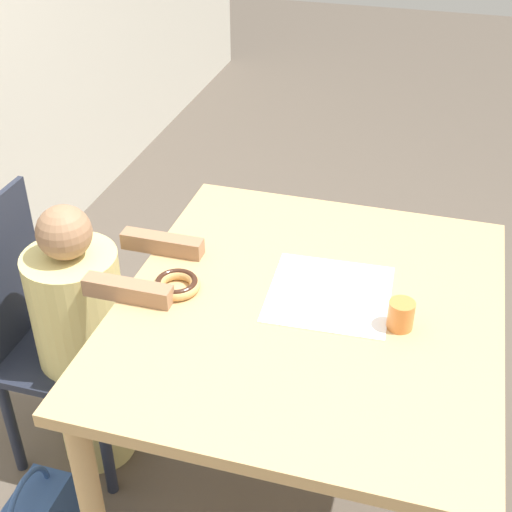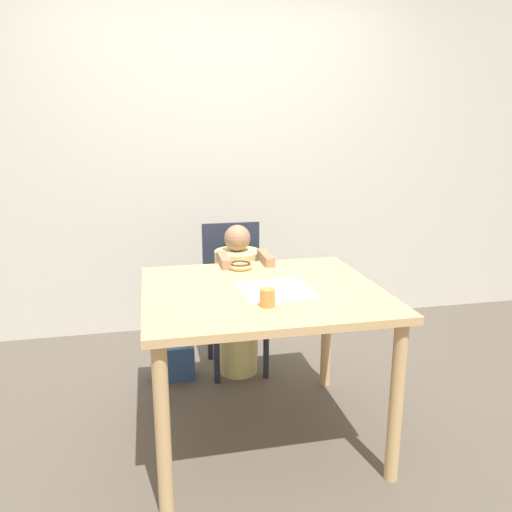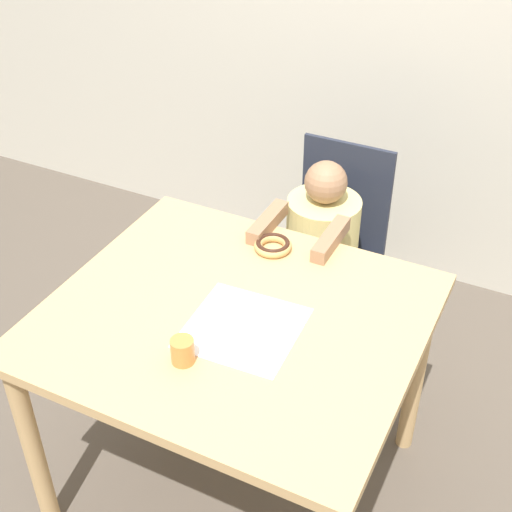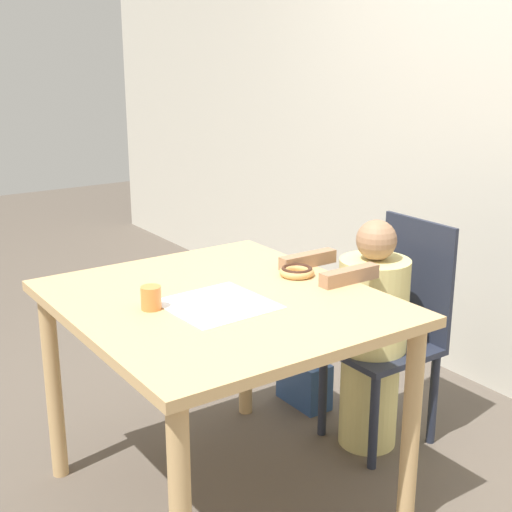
{
  "view_description": "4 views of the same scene",
  "coord_description": "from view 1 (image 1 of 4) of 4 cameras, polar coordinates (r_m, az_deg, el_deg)",
  "views": [
    {
      "loc": [
        -1.45,
        -0.27,
        1.91
      ],
      "look_at": [
        0.0,
        0.15,
        0.9
      ],
      "focal_mm": 50.0,
      "sensor_mm": 36.0,
      "label": 1
    },
    {
      "loc": [
        -0.49,
        -2.15,
        1.5
      ],
      "look_at": [
        0.0,
        0.15,
        0.9
      ],
      "focal_mm": 35.0,
      "sensor_mm": 36.0,
      "label": 2
    },
    {
      "loc": [
        0.78,
        -1.41,
        2.15
      ],
      "look_at": [
        0.0,
        0.15,
        0.9
      ],
      "focal_mm": 50.0,
      "sensor_mm": 36.0,
      "label": 3
    },
    {
      "loc": [
        1.9,
        -1.17,
        1.58
      ],
      "look_at": [
        0.0,
        0.15,
        0.9
      ],
      "focal_mm": 50.0,
      "sensor_mm": 36.0,
      "label": 4
    }
  ],
  "objects": [
    {
      "name": "ground_plane",
      "position": [
        2.41,
        3.51,
        -18.59
      ],
      "size": [
        12.0,
        12.0,
        0.0
      ],
      "primitive_type": "plane",
      "color": "brown"
    },
    {
      "name": "dining_table",
      "position": [
        1.92,
        4.19,
        -6.26
      ],
      "size": [
        1.1,
        0.97,
        0.78
      ],
      "color": "tan",
      "rests_on": "ground_plane"
    },
    {
      "name": "chair",
      "position": [
        2.33,
        -16.18,
        -6.38
      ],
      "size": [
        0.37,
        0.4,
        0.92
      ],
      "color": "#232838",
      "rests_on": "ground_plane"
    },
    {
      "name": "child_figure",
      "position": [
        2.27,
        -13.51,
        -6.85
      ],
      "size": [
        0.28,
        0.5,
        0.95
      ],
      "color": "#E0D17F",
      "rests_on": "ground_plane"
    },
    {
      "name": "donut",
      "position": [
        1.9,
        -6.37,
        -2.24
      ],
      "size": [
        0.13,
        0.13,
        0.03
      ],
      "color": "tan",
      "rests_on": "dining_table"
    },
    {
      "name": "napkin",
      "position": [
        1.9,
        5.9,
        -3.02
      ],
      "size": [
        0.33,
        0.33,
        0.0
      ],
      "color": "white",
      "rests_on": "dining_table"
    },
    {
      "name": "cup",
      "position": [
        1.79,
        11.51,
        -4.64
      ],
      "size": [
        0.07,
        0.07,
        0.08
      ],
      "color": "orange",
      "rests_on": "dining_table"
    }
  ]
}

